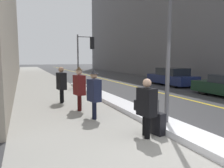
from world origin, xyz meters
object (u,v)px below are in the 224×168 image
Objects in this scene: traffic_light_near at (87,49)px; rolling_suitcase at (158,124)px; lamp_post at (169,32)px; parked_car_navy at (172,77)px; pedestrian_with_shoulder_bag at (94,92)px; pedestrian_in_glasses at (79,87)px; pedestrian_trailing at (146,105)px; pedestrian_nearside at (61,83)px.

traffic_light_near is 11.75m from rolling_suitcase.
traffic_light_near is 4.00× the size of rolling_suitcase.
parked_car_navy is (6.71, 8.49, -2.12)m from lamp_post.
pedestrian_in_glasses is (-0.17, 1.34, 0.04)m from pedestrian_with_shoulder_bag.
parked_car_navy is at bearing 117.87° from pedestrian_with_shoulder_bag.
pedestrian_with_shoulder_bag is at bearing -173.74° from pedestrian_trailing.
traffic_light_near is 11.71m from pedestrian_trailing.
rolling_suitcase is at bearing 140.59° from parked_car_navy.
pedestrian_trailing is 1.60× the size of rolling_suitcase.
traffic_light_near is 6.82m from parked_car_navy.
parked_car_navy is 11.51m from rolling_suitcase.
pedestrian_trailing is at bearing 6.26° from pedestrian_with_shoulder_bag.
lamp_post is 2.17m from pedestrian_trailing.
rolling_suitcase is (0.38, 0.01, -0.54)m from pedestrian_trailing.
pedestrian_trailing is (-1.69, -11.43, -1.91)m from traffic_light_near.
pedestrian_trailing is (-0.95, -0.43, -1.90)m from lamp_post.
traffic_light_near is 2.20× the size of pedestrian_in_glasses.
lamp_post is at bearing 31.55° from pedestrian_with_shoulder_bag.
parked_car_navy is (8.91, 3.63, -0.29)m from pedestrian_nearside.
traffic_light_near is at bearing 151.16° from pedestrian_in_glasses.
pedestrian_in_glasses reaches higher than pedestrian_with_shoulder_bag.
parked_car_navy is at bearing 51.65° from lamp_post.
traffic_light_near is 7.05m from pedestrian_nearside.
pedestrian_nearside is at bearing 179.54° from pedestrian_with_shoulder_bag.
rolling_suitcase is (1.63, -5.28, -0.61)m from pedestrian_nearside.
lamp_post reaches higher than pedestrian_nearside.
pedestrian_nearside is 5.56m from rolling_suitcase.
traffic_light_near is at bearing 143.50° from pedestrian_nearside.
lamp_post is 3.04m from pedestrian_with_shoulder_bag.
pedestrian_with_shoulder_bag is (-2.38, -9.21, -1.85)m from traffic_light_near.
pedestrian_in_glasses is 1.05× the size of pedestrian_nearside.
parked_car_navy is (8.52, 5.36, -0.31)m from pedestrian_in_glasses.
pedestrian_with_shoulder_bag is at bearing -165.02° from rolling_suitcase.
lamp_post is 11.02m from traffic_light_near.
pedestrian_in_glasses is 10.07m from parked_car_navy.
pedestrian_in_glasses is at bearing -177.32° from pedestrian_trailing.
lamp_post is 1.19× the size of traffic_light_near.
pedestrian_nearside is (-2.20, 4.86, -1.83)m from lamp_post.
traffic_light_near reaches higher than pedestrian_nearside.
lamp_post is at bearing 141.51° from parked_car_navy.
pedestrian_with_shoulder_bag reaches higher than pedestrian_nearside.
rolling_suitcase is at bearing 6.32° from pedestrian_nearside.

